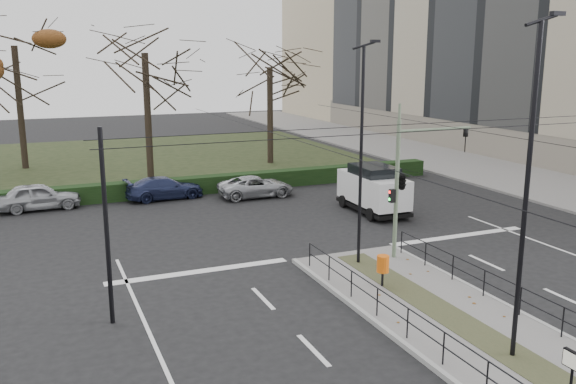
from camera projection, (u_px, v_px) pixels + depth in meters
name	position (u px, v px, depth m)	size (l,w,h in m)	color
ground	(415.00, 299.00, 20.44)	(140.00, 140.00, 0.00)	black
median_island	(463.00, 327.00, 18.17)	(4.40, 15.00, 0.14)	slate
sidewalk_east	(448.00, 161.00, 47.02)	(8.00, 90.00, 0.14)	slate
park	(111.00, 161.00, 46.96)	(38.00, 26.00, 0.10)	black
hedge	(140.00, 190.00, 34.80)	(38.00, 1.00, 1.00)	black
apartment_block	(539.00, 26.00, 50.30)	(13.09, 52.10, 21.64)	#C0B18B
median_railing	(467.00, 299.00, 17.88)	(4.14, 13.24, 0.92)	black
catenary	(393.00, 190.00, 21.15)	(20.00, 34.00, 6.00)	black
traffic_light	(404.00, 178.00, 23.71)	(3.70, 2.12, 5.45)	#62755A
litter_bin	(383.00, 264.00, 21.04)	(0.43, 0.43, 1.10)	black
info_panel	(572.00, 370.00, 12.55)	(0.11, 0.50, 1.90)	black
streetlamp_median_near	(527.00, 191.00, 15.31)	(0.74, 0.15, 8.87)	black
streetlamp_median_far	(362.00, 154.00, 22.69)	(0.70, 0.14, 8.40)	black
parked_car_first	(39.00, 196.00, 32.18)	(1.70, 4.22, 1.44)	#9FA1A6
parked_car_third	(164.00, 188.00, 34.65)	(1.78, 4.39, 1.27)	#20284C
parked_car_fourth	(256.00, 186.00, 35.17)	(2.01, 4.37, 1.21)	#9FA1A6
white_van	(373.00, 188.00, 31.53)	(2.21, 4.69, 2.47)	silver
rust_tree	(14.00, 46.00, 41.92)	(8.87, 8.87, 11.28)	black
bare_tree_center	(270.00, 74.00, 44.59)	(6.45, 6.45, 9.41)	black
bare_tree_near	(145.00, 62.00, 38.78)	(7.15, 7.15, 10.73)	black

